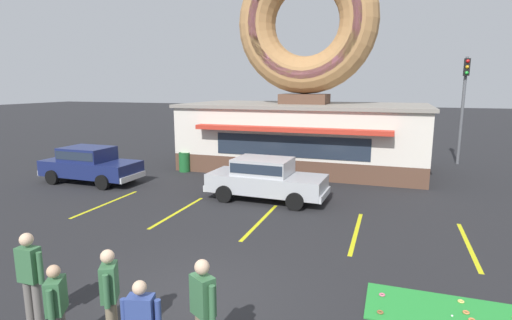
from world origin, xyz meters
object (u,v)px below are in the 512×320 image
at_px(pedestrian_hooded_kid, 110,293).
at_px(trash_bin, 185,162).
at_px(pedestrian_beanie_man, 203,307).
at_px(car_navy, 90,163).
at_px(golf_ball, 452,316).
at_px(pedestrian_leather_jacket_man, 30,275).
at_px(car_silver, 265,177).
at_px(traffic_light_pole, 464,97).
at_px(pedestrian_clipboard_woman, 57,307).

relative_size(pedestrian_hooded_kid, trash_bin, 1.74).
distance_m(pedestrian_beanie_man, trash_bin, 14.53).
bearing_deg(car_navy, pedestrian_hooded_kid, -47.30).
xyz_separation_m(golf_ball, pedestrian_leather_jacket_man, (-7.22, -2.70, 0.94)).
bearing_deg(pedestrian_leather_jacket_man, golf_ball, 20.52).
bearing_deg(car_navy, car_silver, -0.59).
xyz_separation_m(car_silver, traffic_light_pole, (7.98, 10.10, 2.84)).
xyz_separation_m(trash_bin, traffic_light_pole, (13.39, 6.58, 3.21)).
height_order(golf_ball, pedestrian_beanie_man, pedestrian_beanie_man).
xyz_separation_m(car_navy, traffic_light_pole, (16.25, 10.01, 2.84)).
height_order(golf_ball, pedestrian_leather_jacket_man, pedestrian_leather_jacket_man).
bearing_deg(traffic_light_pole, pedestrian_leather_jacket_man, -116.26).
relative_size(golf_ball, pedestrian_clipboard_woman, 0.03).
distance_m(pedestrian_leather_jacket_man, pedestrian_beanie_man, 3.38).
height_order(pedestrian_hooded_kid, trash_bin, pedestrian_hooded_kid).
bearing_deg(traffic_light_pole, golf_ball, -97.79).
xyz_separation_m(car_silver, pedestrian_beanie_man, (1.88, -9.05, 0.10)).
height_order(pedestrian_leather_jacket_man, pedestrian_clipboard_woman, pedestrian_leather_jacket_man).
bearing_deg(car_navy, traffic_light_pole, 31.63).
xyz_separation_m(pedestrian_hooded_kid, pedestrian_beanie_man, (1.66, 0.07, 0.03)).
height_order(car_silver, pedestrian_hooded_kid, pedestrian_hooded_kid).
bearing_deg(car_silver, traffic_light_pole, 51.69).
distance_m(pedestrian_leather_jacket_man, trash_bin, 13.23).
distance_m(pedestrian_hooded_kid, pedestrian_beanie_man, 1.66).
height_order(pedestrian_clipboard_woman, trash_bin, pedestrian_clipboard_woman).
xyz_separation_m(golf_ball, car_silver, (-5.72, 6.41, 0.82)).
bearing_deg(pedestrian_hooded_kid, pedestrian_leather_jacket_man, 179.85).
bearing_deg(car_silver, trash_bin, 147.00).
relative_size(golf_ball, pedestrian_beanie_man, 0.02).
distance_m(car_navy, pedestrian_clipboard_woman, 12.48).
distance_m(pedestrian_clipboard_woman, traffic_light_pole, 21.61).
distance_m(car_navy, car_silver, 8.28).
xyz_separation_m(car_silver, pedestrian_leather_jacket_man, (-1.50, -9.11, 0.12)).
bearing_deg(car_navy, trash_bin, 50.09).
bearing_deg(golf_ball, car_navy, 155.10).
distance_m(car_navy, pedestrian_leather_jacket_man, 11.43).
relative_size(pedestrian_hooded_kid, pedestrian_leather_jacket_man, 0.96).
bearing_deg(pedestrian_clipboard_woman, car_navy, 129.04).
height_order(car_silver, trash_bin, car_silver).
height_order(car_navy, car_silver, same).
bearing_deg(trash_bin, pedestrian_beanie_man, -59.88).
bearing_deg(car_silver, pedestrian_hooded_kid, -88.64).
relative_size(pedestrian_leather_jacket_man, pedestrian_clipboard_woman, 1.13).
bearing_deg(pedestrian_clipboard_woman, car_silver, 87.53).
distance_m(golf_ball, pedestrian_leather_jacket_man, 7.76).
bearing_deg(pedestrian_clipboard_woman, pedestrian_hooded_kid, 37.88).
bearing_deg(car_navy, golf_ball, -24.90).
height_order(pedestrian_leather_jacket_man, trash_bin, pedestrian_leather_jacket_man).
bearing_deg(pedestrian_hooded_kid, traffic_light_pole, 68.01).
distance_m(golf_ball, traffic_light_pole, 17.06).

